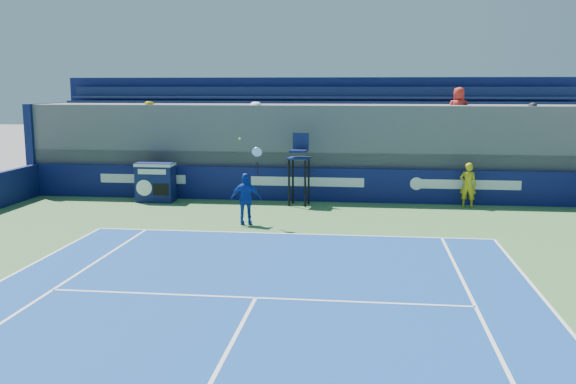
# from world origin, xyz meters

# --- Properties ---
(ball_person) EXTENTS (0.61, 0.47, 1.52)m
(ball_person) POSITION_xyz_m (5.47, 16.56, 0.77)
(ball_person) COLOR gold
(ball_person) RESTS_ON apron
(back_hoarding) EXTENTS (20.40, 0.21, 1.20)m
(back_hoarding) POSITION_xyz_m (0.00, 17.10, 0.60)
(back_hoarding) COLOR #0D124D
(back_hoarding) RESTS_ON ground
(match_clock) EXTENTS (1.32, 0.73, 1.40)m
(match_clock) POSITION_xyz_m (-5.30, 16.35, 0.74)
(match_clock) COLOR #0E1548
(match_clock) RESTS_ON ground
(umpire_chair) EXTENTS (0.78, 0.78, 2.48)m
(umpire_chair) POSITION_xyz_m (-0.20, 16.30, 1.53)
(umpire_chair) COLOR black
(umpire_chair) RESTS_ON ground
(tennis_player) EXTENTS (0.96, 0.46, 2.57)m
(tennis_player) POSITION_xyz_m (-1.41, 12.93, 0.79)
(tennis_player) COLOR #1337A0
(tennis_player) RESTS_ON apron
(stadium_seating) EXTENTS (21.00, 4.05, 4.40)m
(stadium_seating) POSITION_xyz_m (-0.00, 19.15, 1.84)
(stadium_seating) COLOR #515156
(stadium_seating) RESTS_ON ground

